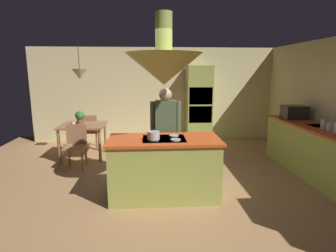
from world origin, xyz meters
TOP-DOWN VIEW (x-y plane):
  - ground at (0.00, 0.00)m, footprint 8.16×8.16m
  - wall_back at (0.00, 3.45)m, footprint 6.80×0.10m
  - kitchen_island at (0.00, -0.20)m, footprint 1.69×0.82m
  - counter_run_right at (2.84, 0.60)m, footprint 0.73×2.56m
  - oven_tower at (1.10, 3.04)m, footprint 0.66×0.62m
  - dining_table at (-1.70, 1.90)m, footprint 0.97×0.89m
  - person_at_island at (0.06, 0.48)m, footprint 0.53×0.22m
  - range_hood at (0.00, -0.20)m, footprint 1.10×1.10m
  - pendant_light_over_table at (-1.70, 1.90)m, footprint 0.32×0.32m
  - chair_facing_island at (-1.70, 1.23)m, footprint 0.40×0.40m
  - chair_by_back_wall at (-1.70, 2.57)m, footprint 0.40×0.40m
  - potted_plant_on_table at (-1.75, 1.89)m, footprint 0.20×0.20m
  - cup_on_table at (-1.84, 1.68)m, footprint 0.07×0.07m
  - canister_sugar at (2.84, 0.15)m, footprint 0.12×0.12m
  - canister_tea at (2.84, 0.33)m, footprint 0.11×0.11m
  - microwave_on_counter at (2.84, 1.35)m, footprint 0.46×0.36m
  - cooking_pot_on_cooktop at (-0.16, -0.33)m, footprint 0.18×0.18m

SIDE VIEW (x-z plane):
  - ground at x=0.00m, z-range 0.00..0.00m
  - kitchen_island at x=0.00m, z-range -0.01..0.94m
  - counter_run_right at x=2.84m, z-range 0.01..0.94m
  - chair_facing_island at x=-1.70m, z-range 0.07..0.94m
  - chair_by_back_wall at x=-1.70m, z-range 0.07..0.94m
  - dining_table at x=-1.70m, z-range 0.27..1.03m
  - cup_on_table at x=-1.84m, z-range 0.76..0.85m
  - potted_plant_on_table at x=-1.75m, z-range 0.78..1.08m
  - person_at_island at x=0.06m, z-range 0.12..1.76m
  - canister_sugar at x=2.84m, z-range 0.93..1.07m
  - cooking_pot_on_cooktop at x=-0.16m, z-range 0.95..1.07m
  - canister_tea at x=2.84m, z-range 0.93..1.09m
  - oven_tower at x=1.10m, z-range 0.00..2.06m
  - microwave_on_counter at x=2.84m, z-range 0.93..1.21m
  - wall_back at x=0.00m, z-range 0.00..2.55m
  - pendant_light_over_table at x=-1.70m, z-range 1.45..2.27m
  - range_hood at x=0.00m, z-range 1.48..2.48m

